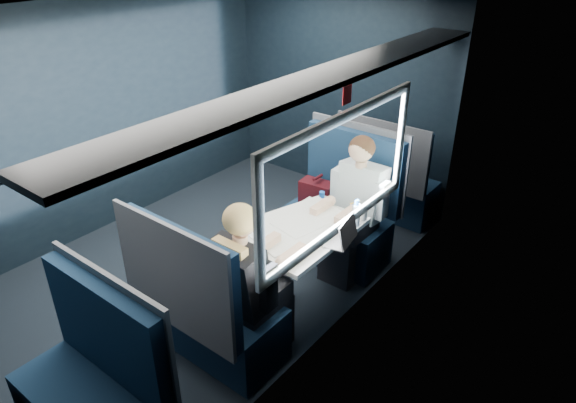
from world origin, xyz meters
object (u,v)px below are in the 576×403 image
Objects in this scene: seat_bay_near at (339,214)px; woman at (248,277)px; bottle_small at (356,214)px; seat_row_front at (387,182)px; laptop at (342,236)px; man at (355,202)px; table at (301,238)px; seat_row_back at (95,392)px; seat_bay_far at (208,311)px; cup at (363,215)px.

woman is at bearing -80.62° from seat_bay_near.
seat_row_front is at bearing 108.03° from bottle_small.
man is at bearing 112.98° from laptop.
seat_row_front is at bearing 89.31° from seat_bay_near.
seat_row_front reaches higher than table.
seat_row_front is 0.88× the size of man.
bottle_small is (0.48, 2.12, 0.43)m from seat_row_back.
seat_bay_far is 0.43m from woman.
woman reaches higher than cup.
seat_bay_near and seat_bay_far have the same top height.
seat_row_back is 0.88× the size of man.
seat_row_front reaches higher than bottle_small.
man reaches higher than table.
man is at bearing -77.17° from seat_row_front.
cup is (0.49, -0.43, 0.36)m from seat_bay_near.
seat_bay_far is at bearing -111.85° from bottle_small.
table is at bearing 95.45° from woman.
laptop is at bearing -73.24° from seat_row_front.
seat_row_front is (-0.18, 1.80, -0.25)m from table.
table is 0.86× the size of seat_row_front.
woman reaches higher than table.
man is at bearing 84.28° from seat_row_back.
seat_bay_far is (0.01, -1.75, -0.01)m from seat_bay_near.
woman is at bearing -84.30° from seat_row_front.
laptop is at bearing 60.09° from seat_bay_far.
bottle_small reaches higher than table.
seat_bay_near is 0.95× the size of woman.
cup is (0.48, -1.36, 0.37)m from seat_row_front.
bottle_small is (0.48, 1.20, 0.43)m from seat_bay_far.
seat_row_front is at bearing 95.70° from woman.
seat_row_front is (0.01, 0.92, -0.01)m from seat_bay_near.
woman is (0.26, -1.58, 0.31)m from seat_bay_near.
man is (0.26, -0.17, 0.30)m from seat_bay_near.
laptop is 0.40m from cup.
table is 0.70m from man.
seat_bay_near is at bearing -90.69° from seat_row_front.
seat_row_back is at bearing -89.76° from seat_bay_near.
laptop is (0.28, -0.66, 0.08)m from man.
table is 1.82m from seat_row_back.
seat_row_back is (-0.18, -1.80, -0.25)m from table.
seat_row_front is at bearing 95.80° from table.
man is at bearing 90.00° from woman.
cup reaches higher than table.
seat_bay_far is 2.67m from seat_row_front.
cup is at bearing 78.67° from woman.
man is (0.25, 1.57, 0.30)m from seat_bay_far.
bottle_small is (-0.05, 0.28, 0.04)m from laptop.
laptop is (0.53, 0.92, 0.38)m from seat_bay_far.
bottle_small is at bearing 99.78° from laptop.
seat_row_back is at bearing -102.11° from cup.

